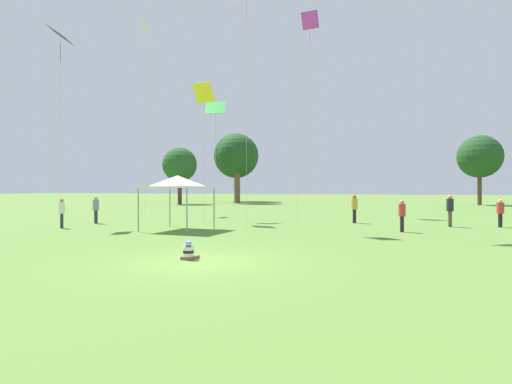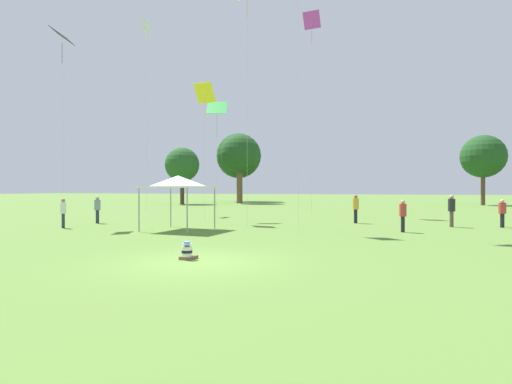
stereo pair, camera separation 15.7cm
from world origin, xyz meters
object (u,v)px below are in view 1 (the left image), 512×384
object	(u,v)px
distant_tree_2	(180,165)
kite_6	(310,25)
person_standing_1	(354,206)
distant_tree_0	(236,156)
distant_tree_3	(480,157)
kite_1	(144,32)
person_standing_2	(402,213)
distant_tree_1	(237,154)
canopy_tent	(178,182)
person_standing_5	(450,208)
seated_toddler	(189,252)
person_standing_6	(62,210)
person_standing_4	(500,211)
kite_4	(60,39)
kite_3	(216,109)
kite_0	(203,95)
person_standing_0	(96,207)

from	to	relation	value
distant_tree_2	kite_6	bearing A→B (deg)	-38.29
person_standing_1	distant_tree_0	world-z (taller)	distant_tree_0
distant_tree_3	distant_tree_2	bearing A→B (deg)	-168.00
kite_6	kite_1	bearing A→B (deg)	59.07
person_standing_2	distant_tree_0	size ratio (longest dim) A/B	0.14
kite_1	distant_tree_1	world-z (taller)	kite_1
canopy_tent	person_standing_5	bearing A→B (deg)	23.43
seated_toddler	canopy_tent	bearing A→B (deg)	126.97
person_standing_6	canopy_tent	distance (m)	6.92
distant_tree_1	canopy_tent	bearing A→B (deg)	-75.35
person_standing_4	person_standing_1	bearing A→B (deg)	25.91
person_standing_4	kite_4	world-z (taller)	kite_4
kite_3	distant_tree_3	xyz separation A→B (m)	(24.39, 33.64, -1.34)
kite_0	kite_6	world-z (taller)	kite_6
distant_tree_0	person_standing_6	bearing A→B (deg)	-82.48
canopy_tent	distant_tree_0	world-z (taller)	distant_tree_0
canopy_tent	kite_1	size ratio (longest dim) A/B	0.19
distant_tree_0	distant_tree_1	bearing A→B (deg)	-69.61
person_standing_2	kite_0	xyz separation A→B (m)	(-12.20, 2.83, 7.45)
person_standing_2	kite_0	world-z (taller)	kite_0
person_standing_2	person_standing_5	size ratio (longest dim) A/B	0.89
kite_1	distant_tree_2	size ratio (longest dim) A/B	2.22
person_standing_0	canopy_tent	size ratio (longest dim) A/B	0.50
person_standing_1	distant_tree_0	xyz separation A→B (m)	(-21.65, 38.76, 6.81)
person_standing_2	kite_4	xyz separation A→B (m)	(-19.70, -1.56, 10.34)
person_standing_0	distant_tree_3	world-z (taller)	distant_tree_3
person_standing_2	kite_0	distance (m)	14.57
person_standing_5	kite_6	xyz separation A→B (m)	(-9.58, 9.42, 15.36)
kite_6	distant_tree_3	distance (m)	33.16
person_standing_6	kite_6	bearing A→B (deg)	-87.73
distant_tree_2	distant_tree_3	xyz separation A→B (m)	(40.21, 8.55, 0.89)
person_standing_2	kite_6	size ratio (longest dim) A/B	0.09
seated_toddler	distant_tree_0	distance (m)	56.98
kite_1	kite_6	bearing A→B (deg)	-33.50
kite_0	distant_tree_1	distance (m)	34.15
person_standing_4	distant_tree_0	distance (m)	49.74
seated_toddler	person_standing_1	world-z (taller)	person_standing_1
person_standing_5	kite_1	xyz separation A→B (m)	(-24.76, 7.48, 15.72)
person_standing_4	distant_tree_2	xyz separation A→B (m)	(-33.52, 25.63, 4.67)
person_standing_6	kite_4	size ratio (longest dim) A/B	0.14
kite_1	kite_6	xyz separation A→B (m)	(15.18, 1.94, -0.36)
kite_4	distant_tree_3	size ratio (longest dim) A/B	1.27
distant_tree_0	kite_6	bearing A→B (deg)	-60.07
kite_0	kite_6	xyz separation A→B (m)	(5.46, 10.32, 8.05)
person_standing_2	kite_6	world-z (taller)	kite_6
person_standing_1	kite_1	distance (m)	25.77
person_standing_0	kite_0	distance (m)	10.04
person_standing_6	distant_tree_2	bearing A→B (deg)	-36.62
person_standing_6	kite_6	world-z (taller)	kite_6
canopy_tent	distant_tree_1	xyz separation A→B (m)	(-9.97, 38.15, 4.86)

